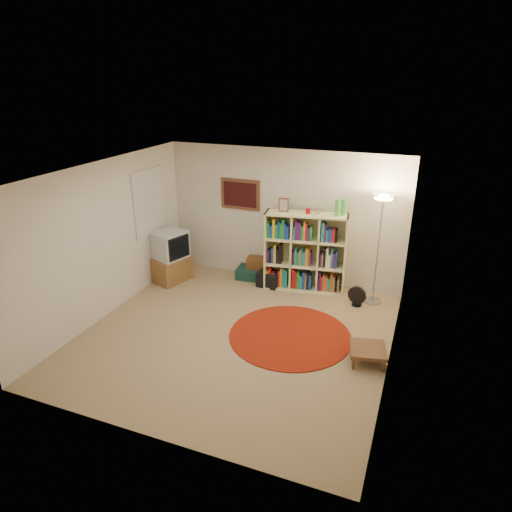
{
  "coord_description": "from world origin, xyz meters",
  "views": [
    {
      "loc": [
        2.46,
        -5.48,
        3.74
      ],
      "look_at": [
        0.1,
        0.6,
        1.1
      ],
      "focal_mm": 32.0,
      "sensor_mm": 36.0,
      "label": 1
    }
  ],
  "objects_px": {
    "bookshelf": "(304,253)",
    "floor_lamp": "(382,214)",
    "floor_fan": "(357,296)",
    "tv_stand": "(171,257)",
    "suitcase": "(254,273)",
    "side_table": "(368,350)"
  },
  "relations": [
    {
      "from": "suitcase",
      "to": "floor_fan",
      "type": "bearing_deg",
      "value": -16.33
    },
    {
      "from": "tv_stand",
      "to": "suitcase",
      "type": "xyz_separation_m",
      "value": [
        1.42,
        0.66,
        -0.37
      ]
    },
    {
      "from": "floor_fan",
      "to": "suitcase",
      "type": "distance_m",
      "value": 2.1
    },
    {
      "from": "tv_stand",
      "to": "bookshelf",
      "type": "bearing_deg",
      "value": 31.5
    },
    {
      "from": "floor_fan",
      "to": "bookshelf",
      "type": "bearing_deg",
      "value": 178.02
    },
    {
      "from": "tv_stand",
      "to": "suitcase",
      "type": "distance_m",
      "value": 1.61
    },
    {
      "from": "bookshelf",
      "to": "tv_stand",
      "type": "distance_m",
      "value": 2.51
    },
    {
      "from": "floor_lamp",
      "to": "side_table",
      "type": "bearing_deg",
      "value": -84.49
    },
    {
      "from": "side_table",
      "to": "floor_lamp",
      "type": "bearing_deg",
      "value": 95.51
    },
    {
      "from": "floor_fan",
      "to": "side_table",
      "type": "height_order",
      "value": "floor_fan"
    },
    {
      "from": "floor_lamp",
      "to": "floor_fan",
      "type": "xyz_separation_m",
      "value": [
        -0.24,
        -0.26,
        -1.42
      ]
    },
    {
      "from": "tv_stand",
      "to": "suitcase",
      "type": "relative_size",
      "value": 1.46
    },
    {
      "from": "floor_fan",
      "to": "tv_stand",
      "type": "xyz_separation_m",
      "value": [
        -3.48,
        -0.24,
        0.3
      ]
    },
    {
      "from": "tv_stand",
      "to": "suitcase",
      "type": "height_order",
      "value": "tv_stand"
    },
    {
      "from": "bookshelf",
      "to": "floor_fan",
      "type": "height_order",
      "value": "bookshelf"
    },
    {
      "from": "suitcase",
      "to": "tv_stand",
      "type": "bearing_deg",
      "value": -160.04
    },
    {
      "from": "bookshelf",
      "to": "tv_stand",
      "type": "xyz_separation_m",
      "value": [
        -2.43,
        -0.58,
        -0.22
      ]
    },
    {
      "from": "bookshelf",
      "to": "floor_lamp",
      "type": "bearing_deg",
      "value": -12.28
    },
    {
      "from": "tv_stand",
      "to": "side_table",
      "type": "relative_size",
      "value": 1.71
    },
    {
      "from": "side_table",
      "to": "floor_fan",
      "type": "bearing_deg",
      "value": 104.76
    },
    {
      "from": "bookshelf",
      "to": "floor_fan",
      "type": "bearing_deg",
      "value": -26.52
    },
    {
      "from": "floor_lamp",
      "to": "suitcase",
      "type": "distance_m",
      "value": 2.75
    }
  ]
}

